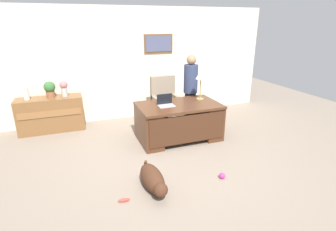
{
  "coord_description": "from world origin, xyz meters",
  "views": [
    {
      "loc": [
        -1.59,
        -3.9,
        2.35
      ],
      "look_at": [
        -0.02,
        0.3,
        0.75
      ],
      "focal_mm": 28.29,
      "sensor_mm": 36.0,
      "label": 1
    }
  ],
  "objects_px": {
    "potted_plant": "(50,89)",
    "dog_toy_bone": "(124,200)",
    "person_standing": "(190,90)",
    "dog_toy_ball": "(222,176)",
    "desk": "(179,121)",
    "dog_lying": "(153,179)",
    "armchair": "(165,103)",
    "laptop": "(166,103)",
    "vase_empty": "(26,94)",
    "desk_lamp": "(201,77)",
    "vase_with_flowers": "(64,88)",
    "credenza": "(51,114)"
  },
  "relations": [
    {
      "from": "credenza",
      "to": "desk_lamp",
      "type": "height_order",
      "value": "desk_lamp"
    },
    {
      "from": "desk_lamp",
      "to": "dog_toy_ball",
      "type": "height_order",
      "value": "desk_lamp"
    },
    {
      "from": "person_standing",
      "to": "vase_with_flowers",
      "type": "relative_size",
      "value": 4.7
    },
    {
      "from": "laptop",
      "to": "vase_empty",
      "type": "xyz_separation_m",
      "value": [
        -2.65,
        1.4,
        0.09
      ]
    },
    {
      "from": "desk_lamp",
      "to": "armchair",
      "type": "bearing_deg",
      "value": 121.6
    },
    {
      "from": "potted_plant",
      "to": "dog_toy_bone",
      "type": "bearing_deg",
      "value": -73.04
    },
    {
      "from": "armchair",
      "to": "dog_lying",
      "type": "bearing_deg",
      "value": -113.58
    },
    {
      "from": "vase_empty",
      "to": "potted_plant",
      "type": "xyz_separation_m",
      "value": [
        0.47,
        0.0,
        0.06
      ]
    },
    {
      "from": "credenza",
      "to": "person_standing",
      "type": "relative_size",
      "value": 0.84
    },
    {
      "from": "dog_lying",
      "to": "desk_lamp",
      "type": "xyz_separation_m",
      "value": [
        1.6,
        1.69,
        1.1
      ]
    },
    {
      "from": "vase_with_flowers",
      "to": "armchair",
      "type": "bearing_deg",
      "value": -10.77
    },
    {
      "from": "dog_lying",
      "to": "vase_empty",
      "type": "xyz_separation_m",
      "value": [
        -1.89,
        2.93,
        0.75
      ]
    },
    {
      "from": "vase_with_flowers",
      "to": "dog_lying",
      "type": "bearing_deg",
      "value": -68.98
    },
    {
      "from": "armchair",
      "to": "dog_lying",
      "type": "xyz_separation_m",
      "value": [
        -1.1,
        -2.51,
        -0.34
      ]
    },
    {
      "from": "desk",
      "to": "dog_lying",
      "type": "relative_size",
      "value": 1.81
    },
    {
      "from": "desk",
      "to": "dog_lying",
      "type": "distance_m",
      "value": 1.84
    },
    {
      "from": "laptop",
      "to": "person_standing",
      "type": "bearing_deg",
      "value": 37.68
    },
    {
      "from": "dog_lying",
      "to": "vase_empty",
      "type": "relative_size",
      "value": 3.43
    },
    {
      "from": "vase_with_flowers",
      "to": "dog_toy_ball",
      "type": "height_order",
      "value": "vase_with_flowers"
    },
    {
      "from": "vase_with_flowers",
      "to": "vase_empty",
      "type": "distance_m",
      "value": 0.77
    },
    {
      "from": "credenza",
      "to": "dog_toy_bone",
      "type": "height_order",
      "value": "credenza"
    },
    {
      "from": "dog_lying",
      "to": "laptop",
      "type": "bearing_deg",
      "value": 63.75
    },
    {
      "from": "credenza",
      "to": "potted_plant",
      "type": "relative_size",
      "value": 3.85
    },
    {
      "from": "armchair",
      "to": "dog_lying",
      "type": "distance_m",
      "value": 2.76
    },
    {
      "from": "armchair",
      "to": "vase_with_flowers",
      "type": "xyz_separation_m",
      "value": [
        -2.22,
        0.42,
        0.47
      ]
    },
    {
      "from": "laptop",
      "to": "potted_plant",
      "type": "height_order",
      "value": "potted_plant"
    },
    {
      "from": "armchair",
      "to": "vase_empty",
      "type": "distance_m",
      "value": 3.04
    },
    {
      "from": "person_standing",
      "to": "dog_toy_ball",
      "type": "xyz_separation_m",
      "value": [
        -0.51,
        -2.33,
        -0.8
      ]
    },
    {
      "from": "desk_lamp",
      "to": "vase_with_flowers",
      "type": "xyz_separation_m",
      "value": [
        -2.73,
        1.25,
        -0.29
      ]
    },
    {
      "from": "person_standing",
      "to": "dog_lying",
      "type": "relative_size",
      "value": 1.79
    },
    {
      "from": "laptop",
      "to": "desk_lamp",
      "type": "relative_size",
      "value": 0.51
    },
    {
      "from": "desk_lamp",
      "to": "vase_empty",
      "type": "xyz_separation_m",
      "value": [
        -3.49,
        1.25,
        -0.35
      ]
    },
    {
      "from": "person_standing",
      "to": "dog_toy_bone",
      "type": "relative_size",
      "value": 10.01
    },
    {
      "from": "credenza",
      "to": "laptop",
      "type": "xyz_separation_m",
      "value": [
        2.23,
        -1.39,
        0.43
      ]
    },
    {
      "from": "person_standing",
      "to": "desk_lamp",
      "type": "relative_size",
      "value": 2.62
    },
    {
      "from": "desk",
      "to": "armchair",
      "type": "height_order",
      "value": "armchair"
    },
    {
      "from": "credenza",
      "to": "laptop",
      "type": "distance_m",
      "value": 2.66
    },
    {
      "from": "potted_plant",
      "to": "dog_toy_ball",
      "type": "xyz_separation_m",
      "value": [
        2.52,
        -3.06,
        -0.92
      ]
    },
    {
      "from": "desk",
      "to": "dog_toy_bone",
      "type": "bearing_deg",
      "value": -132.43
    },
    {
      "from": "armchair",
      "to": "dog_toy_bone",
      "type": "relative_size",
      "value": 6.84
    },
    {
      "from": "laptop",
      "to": "potted_plant",
      "type": "distance_m",
      "value": 2.59
    },
    {
      "from": "credenza",
      "to": "vase_with_flowers",
      "type": "height_order",
      "value": "vase_with_flowers"
    },
    {
      "from": "dog_toy_bone",
      "to": "person_standing",
      "type": "bearing_deg",
      "value": 48.46
    },
    {
      "from": "desk_lamp",
      "to": "dog_toy_bone",
      "type": "xyz_separation_m",
      "value": [
        -2.08,
        -1.84,
        -1.23
      ]
    },
    {
      "from": "dog_toy_bone",
      "to": "vase_with_flowers",
      "type": "bearing_deg",
      "value": 101.94
    },
    {
      "from": "desk",
      "to": "dog_lying",
      "type": "height_order",
      "value": "desk"
    },
    {
      "from": "credenza",
      "to": "dog_lying",
      "type": "height_order",
      "value": "credenza"
    },
    {
      "from": "armchair",
      "to": "vase_empty",
      "type": "height_order",
      "value": "armchair"
    },
    {
      "from": "vase_empty",
      "to": "armchair",
      "type": "bearing_deg",
      "value": -8.06
    },
    {
      "from": "credenza",
      "to": "desk_lamp",
      "type": "bearing_deg",
      "value": -22.08
    }
  ]
}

